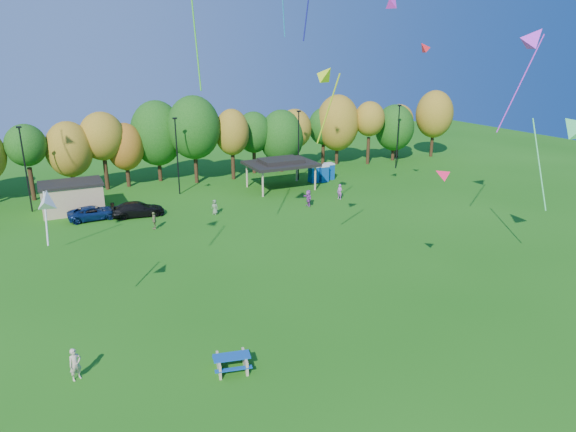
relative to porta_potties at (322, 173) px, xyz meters
name	(u,v)px	position (x,y,z in m)	size (l,w,h in m)	color
ground	(342,384)	(-20.53, -38.10, -1.10)	(160.00, 160.00, 0.00)	#19600F
tree_line	(141,140)	(-21.56, 7.41, 4.82)	(93.57, 10.55, 11.15)	black
lamp_posts	(177,154)	(-18.53, 1.90, 3.80)	(64.50, 0.25, 9.09)	black
utility_building	(72,197)	(-30.53, -0.10, 0.54)	(6.30, 4.30, 3.25)	tan
pavilion	(281,163)	(-6.53, -1.10, 2.13)	(8.20, 6.20, 3.77)	tan
porta_potties	(322,173)	(0.00, 0.00, 0.00)	(3.75, 1.88, 2.18)	#0B4494
picnic_table	(232,362)	(-25.21, -34.38, -0.60)	(2.28, 2.02, 0.85)	tan
kite_flyer	(75,364)	(-32.81, -31.59, -0.20)	(0.66, 0.43, 1.80)	beige
car_c	(93,213)	(-28.90, -3.77, -0.41)	(2.28, 4.95, 1.38)	navy
car_d	(138,209)	(-24.63, -4.71, -0.33)	(2.15, 5.28, 1.53)	black
far_person_1	(215,207)	(-17.27, -7.59, -0.31)	(0.77, 0.50, 1.58)	#637D56
far_person_2	(340,192)	(-2.49, -8.45, -0.22)	(0.64, 0.42, 1.76)	#C15CC3
far_person_3	(308,198)	(-7.04, -9.28, -0.18)	(1.71, 0.54, 1.84)	purple
far_person_4	(154,220)	(-23.98, -9.47, -0.24)	(1.01, 0.42, 1.72)	olive
kite_0	(424,47)	(1.15, -16.77, 15.64)	(1.59, 1.36, 1.34)	red
kite_5	(573,126)	(0.67, -33.60, 10.31)	(2.02, 4.61, 7.70)	#50E574
kite_6	(46,199)	(-33.00, -28.11, 7.88)	(1.36, 2.28, 3.51)	silver
kite_7	(535,38)	(3.96, -26.73, 16.31)	(4.96, 2.98, 8.58)	#CE2BE5
kite_8	(393,2)	(-5.98, -21.11, 18.99)	(1.76, 1.63, 1.45)	#F328C9
kite_9	(326,75)	(-14.77, -25.89, 13.77)	(1.88, 3.20, 5.42)	#C9E718
kite_11	(441,174)	(-10.76, -33.36, 8.04)	(1.41, 1.36, 1.15)	#EC0D3F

